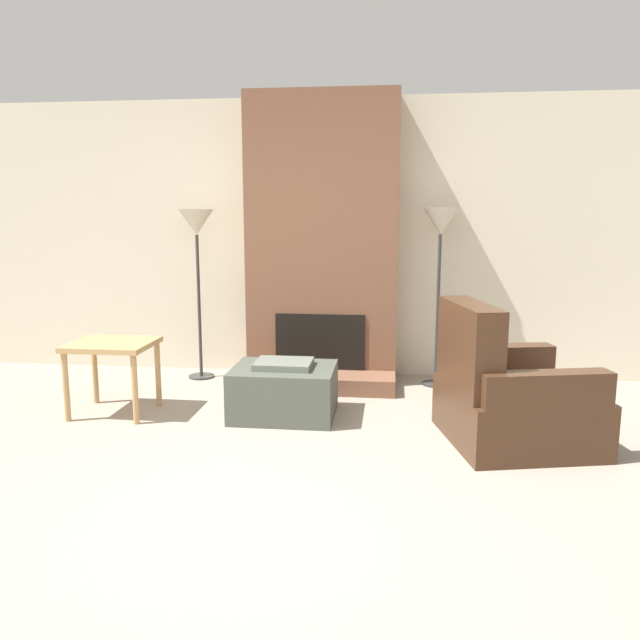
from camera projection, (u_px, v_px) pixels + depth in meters
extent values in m
plane|color=gray|center=(265.00, 512.00, 3.28)|extent=(24.00, 24.00, 0.00)
cube|color=beige|center=(326.00, 239.00, 5.94)|extent=(7.41, 0.06, 2.60)
cube|color=brown|center=(323.00, 240.00, 5.70)|extent=(1.37, 0.44, 2.60)
cube|color=brown|center=(318.00, 382.00, 5.51)|extent=(1.37, 0.37, 0.14)
cube|color=black|center=(320.00, 342.00, 5.63)|extent=(0.81, 0.02, 0.51)
cube|color=#474C42|center=(284.00, 392.00, 4.79)|extent=(0.78, 0.62, 0.39)
cube|color=#60665B|center=(284.00, 364.00, 4.76)|extent=(0.43, 0.34, 0.05)
cube|color=#422819|center=(517.00, 415.00, 4.26)|extent=(1.10, 1.11, 0.38)
cube|color=#422819|center=(468.00, 375.00, 4.17)|extent=(0.37, 0.80, 0.97)
cube|color=#422819|center=(544.00, 418.00, 3.87)|extent=(0.84, 0.34, 0.59)
cube|color=#422819|center=(496.00, 384.00, 4.62)|extent=(0.84, 0.34, 0.59)
cube|color=tan|center=(112.00, 344.00, 4.80)|extent=(0.62, 0.54, 0.04)
cylinder|color=tan|center=(66.00, 387.00, 4.66)|extent=(0.04, 0.04, 0.53)
cylinder|color=tan|center=(135.00, 389.00, 4.60)|extent=(0.04, 0.04, 0.53)
cylinder|color=tan|center=(95.00, 372.00, 5.11)|extent=(0.04, 0.04, 0.53)
cylinder|color=tan|center=(158.00, 374.00, 5.05)|extent=(0.04, 0.04, 0.53)
cylinder|color=#333333|center=(201.00, 376.00, 5.95)|extent=(0.24, 0.24, 0.02)
cylinder|color=#333333|center=(199.00, 306.00, 5.83)|extent=(0.03, 0.03, 1.33)
cone|color=beige|center=(196.00, 222.00, 5.70)|extent=(0.32, 0.32, 0.23)
cylinder|color=#333333|center=(435.00, 384.00, 5.69)|extent=(0.24, 0.24, 0.02)
cylinder|color=#333333|center=(438.00, 310.00, 5.58)|extent=(0.03, 0.03, 1.35)
cone|color=beige|center=(441.00, 221.00, 5.44)|extent=(0.32, 0.32, 0.23)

